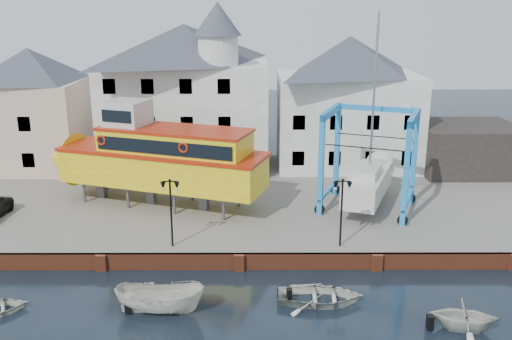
{
  "coord_description": "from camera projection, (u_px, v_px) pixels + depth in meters",
  "views": [
    {
      "loc": [
        0.89,
        -30.11,
        15.08
      ],
      "look_at": [
        1.0,
        7.0,
        4.0
      ],
      "focal_mm": 40.0,
      "sensor_mm": 36.0,
      "label": 1
    }
  ],
  "objects": [
    {
      "name": "travel_lift",
      "position": [
        370.0,
        175.0,
        40.25
      ],
      "size": [
        7.57,
        9.07,
        13.38
      ],
      "rotation": [
        0.0,
        0.0,
        -0.37
      ],
      "color": "blue",
      "rests_on": "hardstanding"
    },
    {
      "name": "building_white_right",
      "position": [
        348.0,
        102.0,
        49.51
      ],
      "size": [
        12.0,
        8.0,
        11.2
      ],
      "color": "#BDBDBD",
      "rests_on": "hardstanding"
    },
    {
      "name": "motorboat_b",
      "position": [
        320.0,
        302.0,
        29.67
      ],
      "size": [
        4.57,
        3.36,
        0.92
      ],
      "primitive_type": "imported",
      "rotation": [
        0.0,
        0.0,
        1.53
      ],
      "color": "beige",
      "rests_on": "ground"
    },
    {
      "name": "lamp_post_right",
      "position": [
        342.0,
        196.0,
        33.14
      ],
      "size": [
        1.12,
        0.32,
        4.2
      ],
      "color": "black",
      "rests_on": "hardstanding"
    },
    {
      "name": "shed_dark",
      "position": [
        466.0,
        148.0,
        48.65
      ],
      "size": [
        8.0,
        7.0,
        4.0
      ],
      "primitive_type": "cube",
      "color": "black",
      "rests_on": "hardstanding"
    },
    {
      "name": "quay_wall",
      "position": [
        239.0,
        261.0,
        33.12
      ],
      "size": [
        44.0,
        0.47,
        1.0
      ],
      "color": "brown",
      "rests_on": "ground"
    },
    {
      "name": "motorboat_c",
      "position": [
        463.0,
        329.0,
        27.19
      ],
      "size": [
        3.68,
        3.32,
        1.7
      ],
      "primitive_type": "imported",
      "rotation": [
        0.0,
        0.0,
        1.39
      ],
      "color": "beige",
      "rests_on": "ground"
    },
    {
      "name": "lamp_post_left",
      "position": [
        170.0,
        196.0,
        33.11
      ],
      "size": [
        1.12,
        0.32,
        4.2
      ],
      "color": "black",
      "rests_on": "hardstanding"
    },
    {
      "name": "motorboat_a",
      "position": [
        161.0,
        313.0,
        28.63
      ],
      "size": [
        4.69,
        2.06,
        1.77
      ],
      "primitive_type": "imported",
      "rotation": [
        0.0,
        0.0,
        1.5
      ],
      "color": "beige",
      "rests_on": "ground"
    },
    {
      "name": "ground",
      "position": [
        239.0,
        270.0,
        33.17
      ],
      "size": [
        140.0,
        140.0,
        0.0
      ],
      "primitive_type": "plane",
      "color": "black",
      "rests_on": "ground"
    },
    {
      "name": "hardstanding",
      "position": [
        243.0,
        199.0,
        43.56
      ],
      "size": [
        44.0,
        22.0,
        1.0
      ],
      "primitive_type": "cube",
      "color": "#67605B",
      "rests_on": "ground"
    },
    {
      "name": "building_pink",
      "position": [
        33.0,
        109.0,
        48.6
      ],
      "size": [
        8.0,
        7.0,
        10.3
      ],
      "color": "#CDAD9A",
      "rests_on": "hardstanding"
    },
    {
      "name": "tour_boat",
      "position": [
        150.0,
        157.0,
        40.24
      ],
      "size": [
        17.32,
        9.39,
        7.38
      ],
      "rotation": [
        0.0,
        0.0,
        -0.34
      ],
      "color": "#59595E",
      "rests_on": "hardstanding"
    },
    {
      "name": "building_white_main",
      "position": [
        187.0,
        95.0,
        48.68
      ],
      "size": [
        14.0,
        8.3,
        14.0
      ],
      "color": "#BDBDBD",
      "rests_on": "hardstanding"
    }
  ]
}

